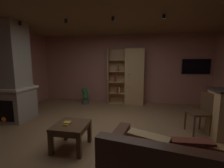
% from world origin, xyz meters
% --- Properties ---
extents(floor, '(6.53, 5.57, 0.02)m').
position_xyz_m(floor, '(0.00, 0.00, -0.01)').
color(floor, olive).
rests_on(floor, ground).
extents(wall_back, '(6.65, 0.06, 2.61)m').
position_xyz_m(wall_back, '(0.00, 2.81, 1.30)').
color(wall_back, '#AD7060').
rests_on(wall_back, ground).
extents(ceiling, '(6.53, 5.57, 0.02)m').
position_xyz_m(ceiling, '(0.00, 0.00, 2.62)').
color(ceiling, brown).
extents(window_pane_back, '(0.55, 0.01, 0.90)m').
position_xyz_m(window_pane_back, '(-0.35, 2.78, 1.34)').
color(window_pane_back, white).
extents(stone_fireplace, '(0.94, 0.84, 2.61)m').
position_xyz_m(stone_fireplace, '(-2.71, 0.33, 1.18)').
color(stone_fireplace, gray).
rests_on(stone_fireplace, ground).
extents(bookshelf_cabinet, '(1.33, 0.41, 2.07)m').
position_xyz_m(bookshelf_cabinet, '(0.38, 2.54, 1.02)').
color(bookshelf_cabinet, tan).
rests_on(bookshelf_cabinet, ground).
extents(coffee_table, '(0.58, 0.61, 0.46)m').
position_xyz_m(coffee_table, '(-0.55, -0.74, 0.37)').
color(coffee_table, '#4C331E').
rests_on(coffee_table, ground).
extents(table_book_0, '(0.12, 0.11, 0.02)m').
position_xyz_m(table_book_0, '(-0.61, -0.80, 0.47)').
color(table_book_0, gold).
rests_on(table_book_0, coffee_table).
extents(table_book_1, '(0.12, 0.11, 0.02)m').
position_xyz_m(table_book_1, '(-0.61, -0.76, 0.50)').
color(table_book_1, gold).
rests_on(table_book_1, coffee_table).
extents(dining_chair, '(0.50, 0.50, 0.92)m').
position_xyz_m(dining_chair, '(2.03, 0.35, 0.53)').
color(dining_chair, '#4C331E').
rests_on(dining_chair, ground).
extents(potted_floor_plant, '(0.27, 0.27, 0.62)m').
position_xyz_m(potted_floor_plant, '(-1.36, 2.21, 0.31)').
color(potted_floor_plant, '#4C4C51').
rests_on(potted_floor_plant, ground).
extents(wall_mounted_tv, '(0.95, 0.06, 0.54)m').
position_xyz_m(wall_mounted_tv, '(2.65, 2.75, 1.43)').
color(wall_mounted_tv, black).
extents(track_light_spot_0, '(0.07, 0.07, 0.09)m').
position_xyz_m(track_light_spot_0, '(-2.32, 0.31, 2.54)').
color(track_light_spot_0, black).
extents(track_light_spot_1, '(0.07, 0.07, 0.09)m').
position_xyz_m(track_light_spot_1, '(-1.10, 0.33, 2.54)').
color(track_light_spot_1, black).
extents(track_light_spot_2, '(0.07, 0.07, 0.09)m').
position_xyz_m(track_light_spot_2, '(0.03, 0.34, 2.54)').
color(track_light_spot_2, black).
extents(track_light_spot_3, '(0.07, 0.07, 0.09)m').
position_xyz_m(track_light_spot_3, '(1.14, 0.37, 2.54)').
color(track_light_spot_3, black).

